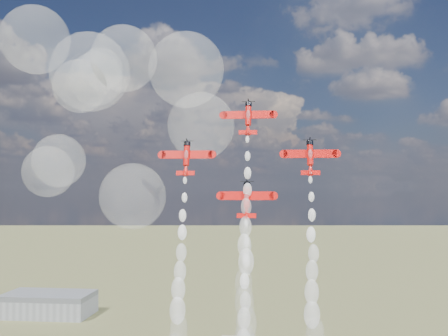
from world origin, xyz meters
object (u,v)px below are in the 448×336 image
object	(u,v)px
hangar	(48,304)
plane_left	(186,157)
plane_lead	(248,117)
plane_slot	(247,199)
plane_right	(310,157)

from	to	relation	value
hangar	plane_left	bearing A→B (deg)	-55.65
hangar	plane_lead	world-z (taller)	plane_lead
plane_slot	plane_lead	bearing A→B (deg)	90.00
hangar	plane_lead	distance (m)	220.34
hangar	plane_slot	xyz separation A→B (m)	(126.23, -164.91, 65.38)
plane_lead	plane_left	xyz separation A→B (m)	(-15.70, -3.16, -10.52)
plane_left	plane_slot	world-z (taller)	plane_left
plane_right	plane_lead	bearing A→B (deg)	168.60
hangar	plane_lead	bearing A→B (deg)	-51.48
hangar	plane_right	distance (m)	228.17
plane_slot	plane_right	bearing A→B (deg)	11.40
plane_lead	plane_left	world-z (taller)	plane_lead
plane_lead	plane_right	world-z (taller)	plane_lead
plane_right	plane_slot	distance (m)	19.16
plane_lead	plane_slot	size ratio (longest dim) A/B	1.00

